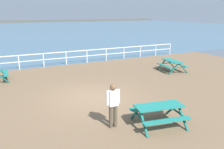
# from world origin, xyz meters

# --- Properties ---
(ground_plane) EXTENTS (30.00, 24.00, 0.20)m
(ground_plane) POSITION_xyz_m (0.00, 0.00, -0.10)
(ground_plane) COLOR brown
(sea_band) EXTENTS (142.00, 90.00, 0.01)m
(sea_band) POSITION_xyz_m (0.00, 52.75, 0.00)
(sea_band) COLOR #476B84
(sea_band) RESTS_ON ground
(distant_shoreline) EXTENTS (142.00, 6.00, 1.80)m
(distant_shoreline) POSITION_xyz_m (0.00, 95.75, 0.00)
(distant_shoreline) COLOR #4C4C47
(distant_shoreline) RESTS_ON ground
(seaward_railing) EXTENTS (23.07, 0.07, 1.08)m
(seaward_railing) POSITION_xyz_m (0.00, 7.75, 0.74)
(seaward_railing) COLOR white
(seaward_railing) RESTS_ON ground
(picnic_table_near_left) EXTENTS (1.76, 1.99, 0.80)m
(picnic_table_near_left) POSITION_xyz_m (7.08, 2.34, 0.58)
(picnic_table_near_left) COLOR #1E7A70
(picnic_table_near_left) RESTS_ON ground
(picnic_table_far_left) EXTENTS (2.03, 1.80, 0.80)m
(picnic_table_far_left) POSITION_xyz_m (1.16, -3.75, 0.58)
(picnic_table_far_left) COLOR #1E7A70
(picnic_table_far_left) RESTS_ON ground
(visitor) EXTENTS (0.53, 0.23, 1.66)m
(visitor) POSITION_xyz_m (-0.45, -3.16, 0.95)
(visitor) COLOR #4C4233
(visitor) RESTS_ON ground
(rope_coil) EXTENTS (0.55, 0.55, 0.11)m
(rope_coil) POSITION_xyz_m (8.82, 4.40, 0.06)
(rope_coil) COLOR tan
(rope_coil) RESTS_ON ground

